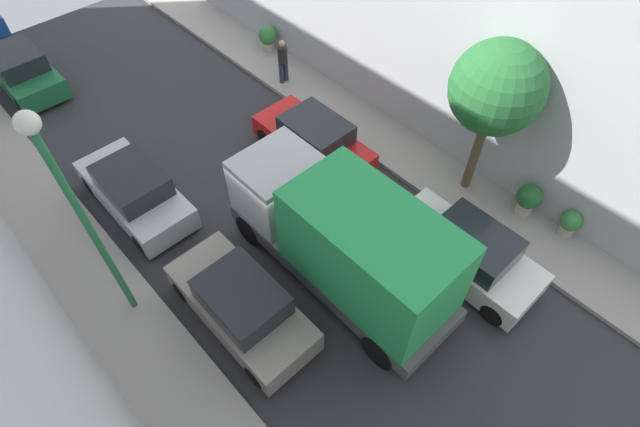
{
  "coord_description": "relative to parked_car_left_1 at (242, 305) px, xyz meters",
  "views": [
    {
      "loc": [
        -5.39,
        -7.65,
        11.58
      ],
      "look_at": [
        0.86,
        -0.98,
        0.5
      ],
      "focal_mm": 27.62,
      "sensor_mm": 36.0,
      "label": 1
    }
  ],
  "objects": [
    {
      "name": "parked_car_right_1",
      "position": [
        5.4,
        -2.85,
        0.0
      ],
      "size": [
        1.78,
        4.2,
        1.57
      ],
      "color": "white",
      "rests_on": "ground"
    },
    {
      "name": "street_tree_1",
      "position": [
        7.92,
        -1.12,
        3.08
      ],
      "size": [
        2.53,
        2.53,
        4.94
      ],
      "color": "brown",
      "rests_on": "sidewalk_right"
    },
    {
      "name": "potted_plant_1",
      "position": [
        8.28,
        9.1,
        -0.02
      ],
      "size": [
        0.75,
        0.75,
        1.01
      ],
      "color": "#B2A899",
      "rests_on": "sidewalk_right"
    },
    {
      "name": "sidewalk_right",
      "position": [
        7.7,
        1.93,
        -0.64
      ],
      "size": [
        2.0,
        44.0,
        0.15
      ],
      "primitive_type": "cube",
      "color": "gray",
      "rests_on": "ground"
    },
    {
      "name": "ground",
      "position": [
        2.7,
        1.93,
        -0.72
      ],
      "size": [
        32.0,
        32.0,
        0.0
      ],
      "primitive_type": "plane",
      "color": "#2D2D33"
    },
    {
      "name": "parked_car_left_2",
      "position": [
        0.0,
        5.22,
        0.0
      ],
      "size": [
        1.78,
        4.2,
        1.57
      ],
      "color": "silver",
      "rests_on": "ground"
    },
    {
      "name": "parked_car_left_3",
      "position": [
        0.0,
        13.64,
        0.0
      ],
      "size": [
        1.78,
        4.2,
        1.57
      ],
      "color": "#1E6638",
      "rests_on": "ground"
    },
    {
      "name": "potted_plant_2",
      "position": [
        8.5,
        -4.25,
        -0.11
      ],
      "size": [
        0.6,
        0.6,
        0.84
      ],
      "color": "#B2A899",
      "rests_on": "sidewalk_right"
    },
    {
      "name": "parked_car_left_1",
      "position": [
        0.0,
        0.0,
        0.0
      ],
      "size": [
        1.78,
        4.2,
        1.57
      ],
      "color": "gray",
      "rests_on": "ground"
    },
    {
      "name": "pedestrian",
      "position": [
        7.3,
        6.97,
        0.35
      ],
      "size": [
        0.4,
        0.36,
        1.72
      ],
      "color": "#2D334C",
      "rests_on": "sidewalk_right"
    },
    {
      "name": "potted_plant_0",
      "position": [
        8.29,
        -2.97,
        0.02
      ],
      "size": [
        0.75,
        0.75,
        1.05
      ],
      "color": "#B2A899",
      "rests_on": "sidewalk_right"
    },
    {
      "name": "lamp_post",
      "position": [
        -1.9,
        2.22,
        3.52
      ],
      "size": [
        0.44,
        0.44,
        6.32
      ],
      "color": "#26723F",
      "rests_on": "sidewalk_left"
    },
    {
      "name": "parked_car_right_2",
      "position": [
        5.4,
        3.21,
        0.0
      ],
      "size": [
        1.78,
        4.2,
        1.57
      ],
      "color": "red",
      "rests_on": "ground"
    },
    {
      "name": "delivery_truck",
      "position": [
        2.7,
        -0.89,
        1.07
      ],
      "size": [
        2.26,
        6.6,
        3.38
      ],
      "color": "#4C4C51",
      "rests_on": "ground"
    },
    {
      "name": "sidewalk_left",
      "position": [
        -2.3,
        1.93,
        -0.64
      ],
      "size": [
        2.0,
        44.0,
        0.15
      ],
      "primitive_type": "cube",
      "color": "gray",
      "rests_on": "ground"
    }
  ]
}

